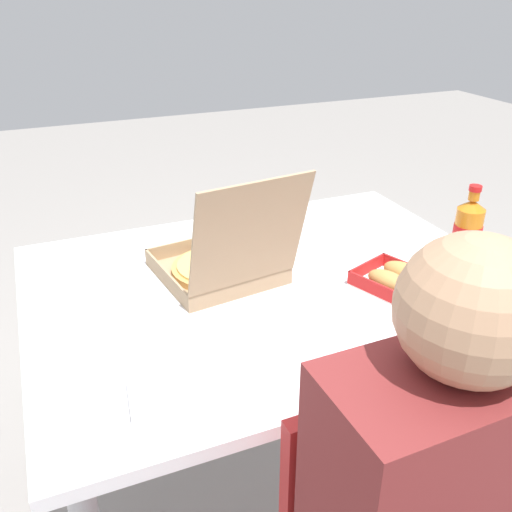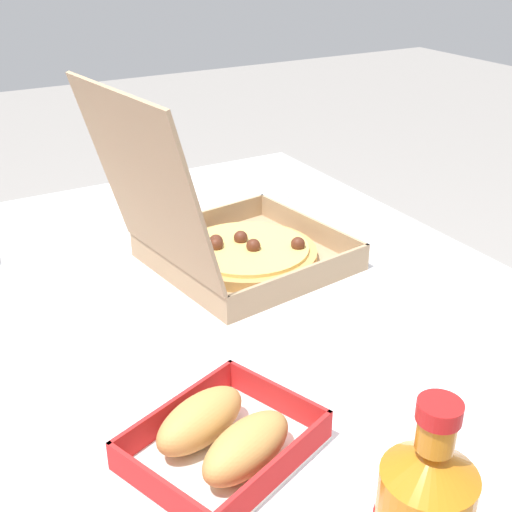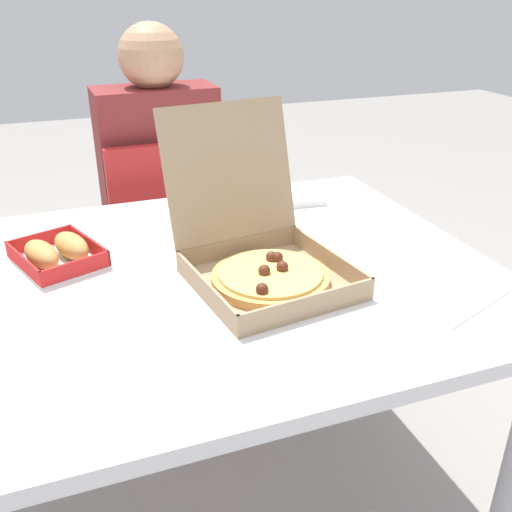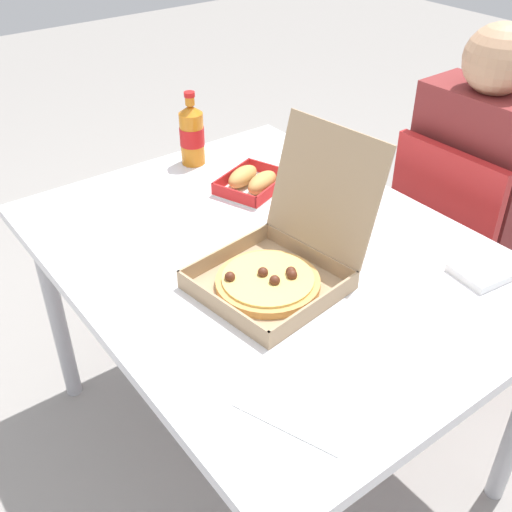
% 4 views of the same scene
% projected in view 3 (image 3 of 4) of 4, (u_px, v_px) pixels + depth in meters
% --- Properties ---
extents(dining_table, '(1.22, 0.94, 0.71)m').
position_uv_depth(dining_table, '(200.00, 304.00, 1.21)').
color(dining_table, white).
rests_on(dining_table, ground_plane).
extents(chair, '(0.41, 0.41, 0.83)m').
position_uv_depth(chair, '(165.00, 239.00, 1.90)').
color(chair, red).
rests_on(chair, ground_plane).
extents(diner_person, '(0.36, 0.41, 1.15)m').
position_uv_depth(diner_person, '(157.00, 174.00, 1.86)').
color(diner_person, '#333847').
rests_on(diner_person, ground_plane).
extents(pizza_box_open, '(0.33, 0.40, 0.32)m').
position_uv_depth(pizza_box_open, '(262.00, 256.00, 1.14)').
color(pizza_box_open, tan).
rests_on(pizza_box_open, dining_table).
extents(bread_side_box, '(0.21, 0.23, 0.06)m').
position_uv_depth(bread_side_box, '(57.00, 252.00, 1.21)').
color(bread_side_box, white).
rests_on(bread_side_box, dining_table).
extents(paper_menu, '(0.25, 0.21, 0.00)m').
position_uv_depth(paper_menu, '(447.00, 294.00, 1.10)').
color(paper_menu, white).
rests_on(paper_menu, dining_table).
extents(napkin_pile, '(0.12, 0.12, 0.02)m').
position_uv_depth(napkin_pile, '(301.00, 197.00, 1.57)').
color(napkin_pile, white).
rests_on(napkin_pile, dining_table).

